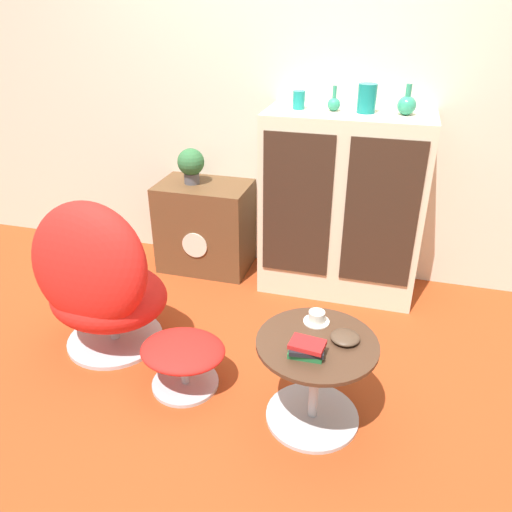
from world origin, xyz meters
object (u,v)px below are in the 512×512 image
at_px(vase_inner_right, 367,98).
at_px(bowl, 345,337).
at_px(coffee_table, 315,376).
at_px(book_stack, 307,349).
at_px(vase_leftmost, 299,100).
at_px(egg_chair, 99,283).
at_px(potted_plant, 191,164).
at_px(teacup, 317,318).
at_px(vase_rightmost, 407,105).
at_px(vase_inner_left, 334,103).
at_px(tv_console, 205,226).
at_px(ottoman, 183,355).
at_px(sideboard, 342,206).

bearing_deg(vase_inner_right, bowl, -85.96).
xyz_separation_m(coffee_table, book_stack, (-0.03, -0.10, 0.23)).
bearing_deg(coffee_table, vase_inner_right, 88.72).
relative_size(vase_leftmost, vase_inner_right, 0.65).
bearing_deg(vase_leftmost, egg_chair, -129.01).
bearing_deg(potted_plant, teacup, -46.79).
height_order(vase_rightmost, book_stack, vase_rightmost).
bearing_deg(coffee_table, vase_inner_left, 97.18).
bearing_deg(bowl, vase_leftmost, 111.58).
bearing_deg(book_stack, vase_rightmost, 78.30).
bearing_deg(vase_rightmost, tv_console, 178.90).
bearing_deg(ottoman, tv_console, 105.72).
height_order(vase_leftmost, vase_inner_right, vase_inner_right).
bearing_deg(vase_inner_right, potted_plant, 178.74).
xyz_separation_m(book_stack, bowl, (0.14, 0.14, -0.01)).
distance_m(ottoman, teacup, 0.71).
bearing_deg(egg_chair, book_stack, -15.26).
relative_size(sideboard, egg_chair, 1.28).
height_order(potted_plant, book_stack, potted_plant).
relative_size(vase_inner_right, potted_plant, 0.67).
relative_size(teacup, book_stack, 0.78).
bearing_deg(coffee_table, sideboard, 92.77).
relative_size(vase_leftmost, bowl, 0.82).
xyz_separation_m(egg_chair, vase_inner_left, (1.05, 1.04, 0.80)).
distance_m(teacup, book_stack, 0.25).
bearing_deg(vase_inner_left, potted_plant, 178.49).
distance_m(vase_inner_left, vase_rightmost, 0.41).
xyz_separation_m(ottoman, vase_rightmost, (0.92, 1.21, 1.05)).
bearing_deg(bowl, vase_rightmost, 83.54).
height_order(egg_chair, coffee_table, egg_chair).
relative_size(coffee_table, vase_inner_left, 3.74).
distance_m(egg_chair, ottoman, 0.61).
height_order(potted_plant, teacup, potted_plant).
bearing_deg(ottoman, bowl, -0.53).
height_order(ottoman, book_stack, book_stack).
bearing_deg(potted_plant, ottoman, -70.85).
distance_m(sideboard, tv_console, 1.00).
relative_size(egg_chair, coffee_table, 1.71).
bearing_deg(vase_inner_right, sideboard, -177.51).
xyz_separation_m(sideboard, vase_leftmost, (-0.31, 0.00, 0.64)).
bearing_deg(vase_rightmost, vase_inner_right, 180.00).
distance_m(egg_chair, potted_plant, 1.12).
height_order(vase_inner_left, vase_rightmost, vase_rightmost).
height_order(ottoman, teacup, teacup).
xyz_separation_m(sideboard, vase_inner_left, (-0.10, 0.00, 0.63)).
distance_m(tv_console, vase_inner_left, 1.25).
bearing_deg(tv_console, vase_rightmost, -1.10).
distance_m(vase_leftmost, vase_rightmost, 0.62).
xyz_separation_m(tv_console, bowl, (1.13, -1.24, 0.15)).
bearing_deg(sideboard, vase_inner_right, 2.49).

